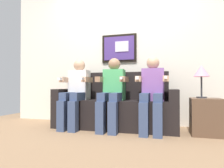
% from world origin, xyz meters
% --- Properties ---
extents(ground_plane, '(5.64, 5.64, 0.00)m').
position_xyz_m(ground_plane, '(0.00, 0.00, 0.00)').
color(ground_plane, '#8C6B4C').
extents(back_wall_assembly, '(4.34, 0.10, 2.60)m').
position_xyz_m(back_wall_assembly, '(-0.00, 0.76, 1.30)').
color(back_wall_assembly, silver).
rests_on(back_wall_assembly, ground_plane).
extents(couch, '(1.94, 0.58, 0.90)m').
position_xyz_m(couch, '(0.00, 0.33, 0.31)').
color(couch, black).
rests_on(couch, ground_plane).
extents(person_on_left, '(0.46, 0.56, 1.11)m').
position_xyz_m(person_on_left, '(-0.60, 0.16, 0.61)').
color(person_on_left, white).
rests_on(person_on_left, ground_plane).
extents(person_in_middle, '(0.46, 0.56, 1.11)m').
position_xyz_m(person_in_middle, '(0.00, 0.16, 0.61)').
color(person_in_middle, '#4CB266').
rests_on(person_in_middle, ground_plane).
extents(person_on_right, '(0.46, 0.56, 1.11)m').
position_xyz_m(person_on_right, '(0.60, 0.16, 0.61)').
color(person_on_right, '#8C59A5').
rests_on(person_on_right, ground_plane).
extents(side_table_right, '(0.40, 0.40, 0.50)m').
position_xyz_m(side_table_right, '(1.32, 0.22, 0.25)').
color(side_table_right, brown).
rests_on(side_table_right, ground_plane).
extents(table_lamp, '(0.22, 0.22, 0.46)m').
position_xyz_m(table_lamp, '(1.27, 0.27, 0.86)').
color(table_lamp, '#333338').
rests_on(table_lamp, side_table_right).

